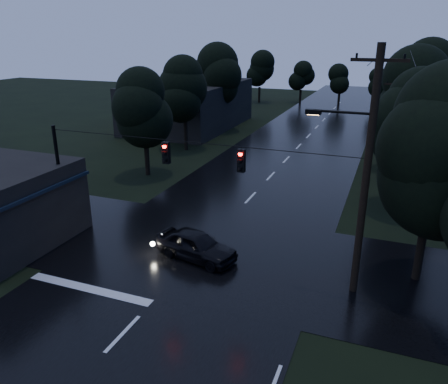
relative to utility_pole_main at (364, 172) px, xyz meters
The scene contains 15 objects.
main_road 21.06m from the utility_pole_main, 111.30° to the left, with size 12.00×120.00×0.02m, color black.
cross_street 9.14m from the utility_pole_main, behind, with size 60.00×9.00×0.02m, color black.
building_far_left 36.15m from the utility_pole_main, 126.44° to the left, with size 10.00×16.00×5.00m, color black.
utility_pole_main is the anchor object (origin of this frame).
utility_pole_far 17.08m from the utility_pole_main, 87.00° to the left, with size 2.00×0.30×7.50m.
anchor_pole_left 15.08m from the utility_pole_main, behind, with size 0.18×0.18×6.00m, color black.
span_signals 6.85m from the utility_pole_main, behind, with size 15.00×0.37×1.12m.
tree_corner_near 3.35m from the utility_pole_main, 37.67° to the left, with size 4.48×4.48×9.44m.
tree_left_a 19.76m from the utility_pole_main, 146.16° to the left, with size 3.92×3.92×8.26m.
tree_left_b 25.50m from the utility_pole_main, 131.84° to the left, with size 4.20×4.20×8.85m.
tree_left_c 33.94m from the utility_pole_main, 121.27° to the left, with size 4.48×4.48×9.44m.
tree_right_a 11.12m from the utility_pole_main, 81.77° to the left, with size 4.20×4.20×8.85m.
tree_right_b 19.14m from the utility_pole_main, 83.42° to the left, with size 4.48×4.48×9.44m.
tree_right_c 29.16m from the utility_pole_main, 84.50° to the left, with size 4.76×4.76×10.03m.
car 8.61m from the utility_pole_main, behind, with size 1.66×4.13×1.41m, color black.
Camera 1 is at (8.19, -5.90, 10.27)m, focal length 35.00 mm.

